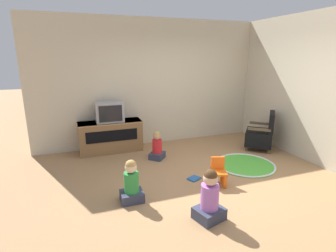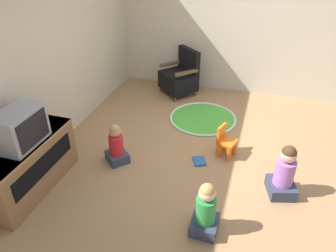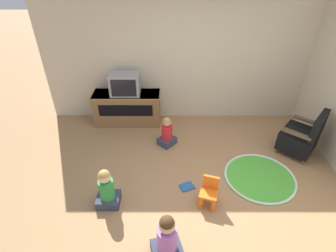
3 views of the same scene
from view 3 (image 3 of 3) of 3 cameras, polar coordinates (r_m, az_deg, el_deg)
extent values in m
plane|color=#9E754C|center=(4.04, 7.91, -15.21)|extent=(30.00, 30.00, 0.00)
cube|color=beige|center=(5.26, 2.34, 15.99)|extent=(5.34, 0.12, 2.84)
cube|color=brown|center=(5.47, -8.80, 3.87)|extent=(1.33, 0.47, 0.67)
cube|color=#A97C50|center=(5.32, -9.09, 6.88)|extent=(1.35, 0.48, 0.02)
cube|color=black|center=(5.22, -9.21, 3.32)|extent=(1.06, 0.01, 0.24)
cube|color=#939399|center=(5.19, -9.36, 8.97)|extent=(0.57, 0.35, 0.43)
cube|color=black|center=(5.03, -9.64, 8.10)|extent=(0.47, 0.02, 0.34)
cylinder|color=brown|center=(5.53, 24.48, -2.28)|extent=(0.04, 0.04, 0.10)
cylinder|color=brown|center=(5.11, 22.51, -4.91)|extent=(0.04, 0.04, 0.10)
cylinder|color=brown|center=(5.47, 28.96, -4.09)|extent=(0.04, 0.04, 0.10)
cylinder|color=brown|center=(5.04, 27.35, -6.92)|extent=(0.04, 0.04, 0.10)
cube|color=black|center=(5.16, 26.42, -2.62)|extent=(0.81, 0.82, 0.33)
cube|color=black|center=(4.94, 30.00, -0.09)|extent=(0.46, 0.50, 0.43)
cube|color=brown|center=(5.26, 28.04, 1.05)|extent=(0.40, 0.36, 0.05)
cube|color=brown|center=(4.79, 26.20, -1.55)|extent=(0.40, 0.36, 0.05)
cylinder|color=orange|center=(3.83, 7.16, -15.96)|extent=(0.07, 0.07, 0.24)
cylinder|color=orange|center=(3.82, 9.85, -16.46)|extent=(0.07, 0.07, 0.24)
cylinder|color=orange|center=(3.94, 7.65, -14.20)|extent=(0.07, 0.07, 0.24)
cylinder|color=orange|center=(3.93, 10.26, -14.68)|extent=(0.07, 0.07, 0.24)
cube|color=orange|center=(3.80, 8.86, -14.31)|extent=(0.30, 0.30, 0.04)
cube|color=orange|center=(3.78, 9.31, -11.94)|extent=(0.22, 0.10, 0.21)
cylinder|color=green|center=(4.53, 19.33, -10.47)|extent=(1.14, 1.14, 0.01)
torus|color=silver|center=(4.52, 19.34, -10.43)|extent=(1.13, 1.13, 0.04)
cube|color=#33384C|center=(3.97, -12.80, -15.41)|extent=(0.32, 0.28, 0.14)
cylinder|color=#2D8C3F|center=(3.81, -13.22, -13.22)|extent=(0.21, 0.21, 0.30)
sphere|color=beige|center=(3.65, -13.69, -10.72)|extent=(0.17, 0.17, 0.17)
sphere|color=tan|center=(3.63, -13.75, -10.38)|extent=(0.16, 0.16, 0.16)
cube|color=#33384C|center=(3.43, -0.21, -25.55)|extent=(0.42, 0.39, 0.15)
cylinder|color=#A566BF|center=(3.22, -0.22, -23.36)|extent=(0.23, 0.23, 0.33)
sphere|color=#D8AD8C|center=(3.01, -0.23, -20.75)|extent=(0.19, 0.19, 0.19)
sphere|color=#472D19|center=(2.99, -0.23, -20.39)|extent=(0.17, 0.17, 0.17)
cube|color=#33384C|center=(4.91, -0.23, -3.27)|extent=(0.39, 0.39, 0.13)
cylinder|color=red|center=(4.79, -0.23, -1.33)|extent=(0.19, 0.19, 0.28)
sphere|color=tan|center=(4.68, -0.24, 0.81)|extent=(0.16, 0.16, 0.16)
sphere|color=tan|center=(4.66, -0.24, 1.10)|extent=(0.14, 0.14, 0.14)
cube|color=#235699|center=(4.14, 4.15, -13.02)|extent=(0.25, 0.23, 0.02)
camera|label=1|loc=(1.99, -96.01, -40.24)|focal=28.00mm
camera|label=2|loc=(3.94, -59.60, 14.97)|focal=35.00mm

